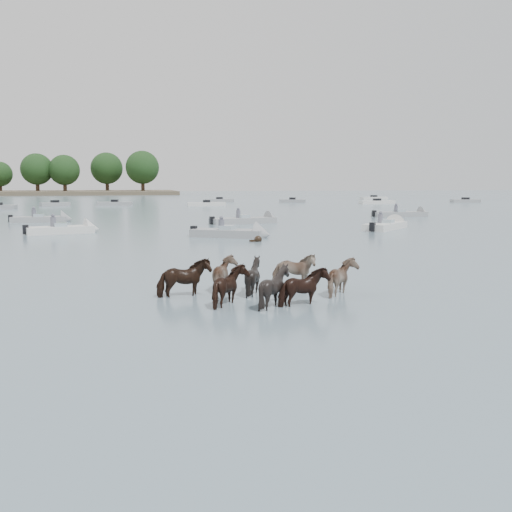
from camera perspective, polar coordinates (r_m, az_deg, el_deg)
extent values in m
plane|color=#4D626F|center=(16.36, 6.48, -4.55)|extent=(400.00, 400.00, 0.00)
imported|color=black|center=(16.90, -7.34, -2.49)|extent=(1.69, 1.00, 1.34)
imported|color=#A2826E|center=(17.81, -3.03, -2.05)|extent=(1.16, 1.32, 1.26)
imported|color=black|center=(17.19, -0.28, -2.31)|extent=(1.50, 1.43, 1.30)
imported|color=#7F6C56|center=(18.74, 3.85, -1.58)|extent=(1.63, 1.20, 1.26)
imported|color=black|center=(15.63, -2.49, -3.36)|extent=(1.30, 1.44, 1.28)
imported|color=black|center=(15.43, 1.89, -3.41)|extent=(1.24, 1.12, 1.33)
imported|color=black|center=(15.62, 4.80, -3.46)|extent=(1.60, 1.09, 1.24)
imported|color=gray|center=(17.25, 8.91, -2.41)|extent=(1.39, 1.52, 1.28)
sphere|color=black|center=(32.41, 0.21, 1.69)|extent=(0.44, 0.44, 0.44)
cube|color=black|center=(32.36, -0.22, 1.51)|extent=(0.50, 0.22, 0.18)
cube|color=silver|center=(39.72, -19.27, 2.46)|extent=(4.53, 2.66, 0.55)
cone|color=silver|center=(40.12, -16.27, 2.63)|extent=(1.29, 1.78, 1.60)
cube|color=#99ADB7|center=(39.69, -19.29, 2.96)|extent=(1.07, 1.29, 0.35)
cube|color=black|center=(39.41, -22.33, 2.50)|extent=(0.43, 0.43, 0.60)
cylinder|color=#595966|center=(39.72, -19.88, 3.23)|extent=(0.36, 0.36, 0.70)
sphere|color=#595966|center=(39.69, -19.90, 3.88)|extent=(0.24, 0.24, 0.24)
cube|color=gray|center=(35.15, -2.88, 2.27)|extent=(4.75, 3.61, 0.55)
cone|color=gray|center=(34.50, 0.71, 2.18)|extent=(1.56, 1.84, 1.60)
cube|color=#99ADB7|center=(35.12, -2.88, 2.84)|extent=(1.24, 1.37, 0.35)
cube|color=black|center=(35.91, -6.33, 2.58)|extent=(0.48, 0.48, 0.60)
cylinder|color=#595966|center=(35.03, -3.53, 3.15)|extent=(0.36, 0.36, 0.70)
sphere|color=#595966|center=(35.00, -3.54, 3.88)|extent=(0.24, 0.24, 0.24)
cube|color=gray|center=(46.66, -1.32, 3.57)|extent=(5.75, 2.81, 0.55)
cone|color=gray|center=(47.91, 1.68, 3.67)|extent=(1.24, 1.76, 1.60)
cube|color=#99ADB7|center=(46.64, -1.32, 4.00)|extent=(1.03, 1.27, 0.35)
cube|color=black|center=(45.54, -4.47, 3.64)|extent=(0.42, 0.42, 0.60)
cylinder|color=#595966|center=(46.55, -1.81, 4.23)|extent=(0.36, 0.36, 0.70)
sphere|color=#595966|center=(46.52, -1.81, 4.79)|extent=(0.24, 0.24, 0.24)
cube|color=silver|center=(41.88, 12.97, 2.93)|extent=(4.68, 4.51, 0.55)
cone|color=silver|center=(44.18, 14.10, 3.12)|extent=(1.75, 1.79, 1.60)
cube|color=#99ADB7|center=(41.86, 12.99, 3.40)|extent=(1.35, 1.37, 0.35)
cube|color=black|center=(39.59, 11.72, 2.93)|extent=(0.49, 0.49, 0.60)
cylinder|color=#595966|center=(41.67, 12.50, 3.68)|extent=(0.36, 0.36, 0.70)
sphere|color=#595966|center=(41.64, 12.52, 4.29)|extent=(0.24, 0.24, 0.24)
cube|color=gray|center=(57.83, 14.34, 4.10)|extent=(5.45, 1.76, 0.55)
cone|color=gray|center=(59.07, 16.70, 4.08)|extent=(0.95, 1.63, 1.60)
cube|color=#99ADB7|center=(57.81, 14.35, 4.44)|extent=(0.83, 1.14, 0.35)
cube|color=black|center=(56.69, 11.89, 4.26)|extent=(0.36, 0.36, 0.60)
cylinder|color=#595966|center=(57.62, 14.01, 4.64)|extent=(0.36, 0.36, 0.70)
sphere|color=#595966|center=(57.60, 14.02, 5.09)|extent=(0.24, 0.24, 0.24)
cube|color=gray|center=(51.74, -21.13, 3.45)|extent=(4.58, 1.75, 0.55)
cone|color=gray|center=(51.57, -18.63, 3.55)|extent=(0.95, 1.63, 1.60)
cube|color=#99ADB7|center=(51.72, -21.15, 3.84)|extent=(0.84, 1.15, 0.35)
cube|color=black|center=(52.00, -23.62, 3.51)|extent=(0.36, 0.36, 0.60)
cylinder|color=#595966|center=(51.77, -21.60, 4.04)|extent=(0.36, 0.36, 0.70)
sphere|color=#595966|center=(51.75, -21.63, 4.54)|extent=(0.24, 0.24, 0.24)
cube|color=gray|center=(85.65, -19.71, 4.94)|extent=(4.28, 2.91, 0.60)
cube|color=black|center=(85.63, -19.72, 5.19)|extent=(1.30, 1.30, 0.50)
cube|color=gray|center=(85.73, -14.13, 5.15)|extent=(5.24, 2.09, 0.60)
cube|color=black|center=(85.72, -14.14, 5.40)|extent=(1.11, 1.11, 0.50)
cube|color=silver|center=(81.56, -5.04, 5.24)|extent=(5.54, 1.86, 0.60)
cube|color=black|center=(81.55, -5.04, 5.50)|extent=(1.06, 1.06, 0.50)
cube|color=gray|center=(97.47, -3.73, 5.62)|extent=(4.88, 1.63, 0.60)
cube|color=black|center=(97.46, -3.73, 5.84)|extent=(1.03, 1.03, 0.50)
cube|color=gray|center=(95.16, 3.72, 5.57)|extent=(4.56, 3.16, 0.60)
cube|color=black|center=(95.14, 3.72, 5.80)|extent=(1.33, 1.33, 0.50)
cube|color=silver|center=(90.94, 12.17, 5.33)|extent=(5.66, 1.62, 0.60)
cube|color=black|center=(90.93, 12.18, 5.57)|extent=(1.02, 1.02, 0.50)
cube|color=silver|center=(113.96, 11.86, 5.74)|extent=(5.69, 2.20, 0.60)
cube|color=black|center=(113.95, 11.86, 5.93)|extent=(1.12, 1.12, 0.50)
cube|color=gray|center=(101.58, 20.46, 5.24)|extent=(4.96, 2.04, 0.60)
cube|color=black|center=(101.57, 20.47, 5.45)|extent=(1.11, 1.11, 0.50)
cylinder|color=#382619|center=(173.19, -24.50, 6.22)|extent=(1.00, 1.00, 3.12)
cylinder|color=#382619|center=(164.83, -21.26, 6.48)|extent=(1.00, 1.00, 3.82)
sphere|color=black|center=(164.86, -21.34, 8.21)|extent=(8.48, 8.48, 8.48)
cylinder|color=#382619|center=(162.89, -18.79, 6.56)|extent=(1.00, 1.00, 3.70)
sphere|color=black|center=(162.91, -18.87, 8.25)|extent=(8.21, 8.21, 8.21)
cylinder|color=#382619|center=(169.54, -14.84, 6.79)|extent=(1.00, 1.00, 4.08)
sphere|color=black|center=(169.58, -14.91, 8.59)|extent=(9.07, 9.07, 9.07)
cylinder|color=#382619|center=(161.80, -11.40, 6.88)|extent=(1.00, 1.00, 4.15)
sphere|color=black|center=(161.85, -11.45, 8.80)|extent=(9.22, 9.22, 9.22)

